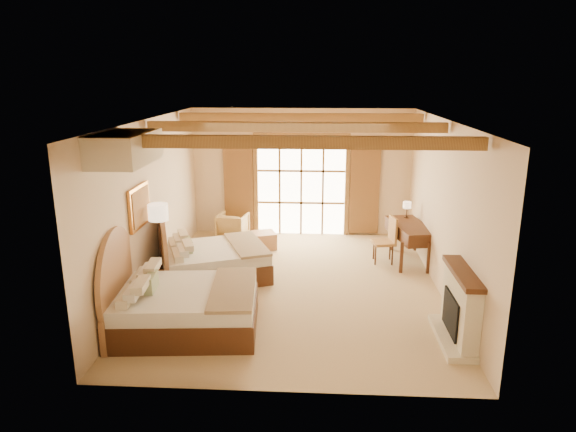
# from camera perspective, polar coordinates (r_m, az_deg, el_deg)

# --- Properties ---
(floor) EXTENTS (7.00, 7.00, 0.00)m
(floor) POSITION_cam_1_polar(r_m,az_deg,el_deg) (10.13, 0.78, -7.74)
(floor) COLOR #C9B483
(floor) RESTS_ON ground
(wall_back) EXTENTS (5.50, 0.00, 5.50)m
(wall_back) POSITION_cam_1_polar(r_m,az_deg,el_deg) (13.03, 1.50, 4.86)
(wall_back) COLOR beige
(wall_back) RESTS_ON ground
(wall_left) EXTENTS (0.00, 7.00, 7.00)m
(wall_left) POSITION_cam_1_polar(r_m,az_deg,el_deg) (10.11, -14.95, 1.25)
(wall_left) COLOR beige
(wall_left) RESTS_ON ground
(wall_right) EXTENTS (0.00, 7.00, 7.00)m
(wall_right) POSITION_cam_1_polar(r_m,az_deg,el_deg) (9.89, 16.94, 0.79)
(wall_right) COLOR beige
(wall_right) RESTS_ON ground
(ceiling) EXTENTS (7.00, 7.00, 0.00)m
(ceiling) POSITION_cam_1_polar(r_m,az_deg,el_deg) (9.35, 0.85, 10.61)
(ceiling) COLOR #AD7737
(ceiling) RESTS_ON ground
(ceiling_beams) EXTENTS (5.39, 4.60, 0.18)m
(ceiling_beams) POSITION_cam_1_polar(r_m,az_deg,el_deg) (9.36, 0.85, 9.88)
(ceiling_beams) COLOR olive
(ceiling_beams) RESTS_ON ceiling
(french_doors) EXTENTS (3.95, 0.08, 2.60)m
(french_doors) POSITION_cam_1_polar(r_m,az_deg,el_deg) (13.04, 1.48, 3.30)
(french_doors) COLOR white
(french_doors) RESTS_ON ground
(fireplace) EXTENTS (0.46, 1.40, 1.16)m
(fireplace) POSITION_cam_1_polar(r_m,az_deg,el_deg) (8.38, 18.45, -9.89)
(fireplace) COLOR beige
(fireplace) RESTS_ON ground
(painting) EXTENTS (0.06, 0.95, 0.75)m
(painting) POSITION_cam_1_polar(r_m,az_deg,el_deg) (9.38, -16.14, 1.02)
(painting) COLOR orange
(painting) RESTS_ON wall_left
(canopy_valance) EXTENTS (0.70, 1.40, 0.45)m
(canopy_valance) POSITION_cam_1_polar(r_m,az_deg,el_deg) (7.90, -17.65, 7.19)
(canopy_valance) COLOR beige
(canopy_valance) RESTS_ON ceiling
(bed_near) EXTENTS (2.39, 1.88, 1.49)m
(bed_near) POSITION_cam_1_polar(r_m,az_deg,el_deg) (8.54, -12.41, -9.40)
(bed_near) COLOR #4A2414
(bed_near) RESTS_ON floor
(bed_far) EXTENTS (2.63, 2.23, 1.37)m
(bed_far) POSITION_cam_1_polar(r_m,az_deg,el_deg) (10.51, -9.15, -4.63)
(bed_far) COLOR #4A2414
(bed_far) RESTS_ON floor
(nightstand) EXTENTS (0.59, 0.59, 0.56)m
(nightstand) POSITION_cam_1_polar(r_m,az_deg,el_deg) (9.58, -14.75, -7.86)
(nightstand) COLOR #4A2414
(nightstand) RESTS_ON floor
(floor_lamp) EXTENTS (0.36, 0.36, 1.71)m
(floor_lamp) POSITION_cam_1_polar(r_m,az_deg,el_deg) (9.71, -14.20, -0.19)
(floor_lamp) COLOR #3E291E
(floor_lamp) RESTS_ON floor
(armchair) EXTENTS (0.81, 0.82, 0.65)m
(armchair) POSITION_cam_1_polar(r_m,az_deg,el_deg) (12.95, -6.17, -1.10)
(armchair) COLOR tan
(armchair) RESTS_ON floor
(ottoman) EXTENTS (0.67, 0.67, 0.38)m
(ottoman) POSITION_cam_1_polar(r_m,az_deg,el_deg) (12.23, -2.70, -2.69)
(ottoman) COLOR #A0744B
(ottoman) RESTS_ON floor
(desk) EXTENTS (0.96, 1.66, 0.84)m
(desk) POSITION_cam_1_polar(r_m,az_deg,el_deg) (11.59, 13.34, -2.76)
(desk) COLOR #4A2414
(desk) RESTS_ON floor
(desk_chair) EXTENTS (0.53, 0.53, 1.03)m
(desk_chair) POSITION_cam_1_polar(r_m,az_deg,el_deg) (11.44, 10.65, -3.55)
(desk_chair) COLOR #B68D46
(desk_chair) RESTS_ON floor
(desk_lamp) EXTENTS (0.19, 0.19, 0.37)m
(desk_lamp) POSITION_cam_1_polar(r_m,az_deg,el_deg) (11.94, 13.09, 1.13)
(desk_lamp) COLOR #3E291E
(desk_lamp) RESTS_ON desk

